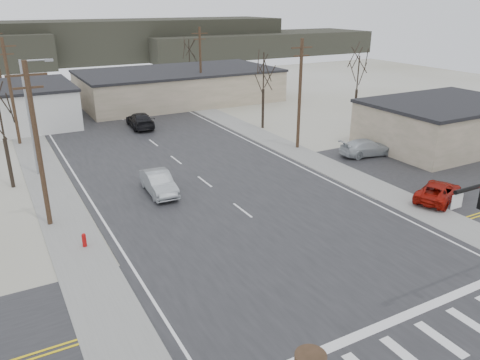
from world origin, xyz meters
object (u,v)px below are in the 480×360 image
object	(u,v)px
car_parked_red	(438,192)
car_far_a	(140,120)
fire_hydrant	(84,240)
car_parked_silver	(367,148)
car_far_b	(59,97)
sedan_crossing	(159,183)

from	to	relation	value
car_parked_red	car_far_a	bearing A→B (deg)	-0.43
fire_hydrant	car_parked_red	world-z (taller)	car_parked_red
fire_hydrant	car_parked_silver	size ratio (longest dim) A/B	0.17
car_far_b	car_parked_silver	world-z (taller)	car_far_b
fire_hydrant	car_far_b	size ratio (longest dim) A/B	0.20
car_far_a	car_parked_red	bearing A→B (deg)	116.70
sedan_crossing	car_parked_red	world-z (taller)	sedan_crossing
sedan_crossing	car_parked_red	xyz separation A→B (m)	(16.55, -10.56, -0.14)
sedan_crossing	car_far_a	bearing A→B (deg)	79.17
car_far_a	sedan_crossing	bearing A→B (deg)	81.01
car_far_b	car_parked_red	world-z (taller)	car_far_b
sedan_crossing	car_far_b	size ratio (longest dim) A/B	1.09
fire_hydrant	sedan_crossing	world-z (taller)	sedan_crossing
car_far_a	car_parked_silver	xyz separation A→B (m)	(14.81, -19.43, -0.09)
car_far_a	car_parked_silver	bearing A→B (deg)	131.84
sedan_crossing	car_far_a	world-z (taller)	car_far_a
car_far_b	car_parked_silver	bearing A→B (deg)	-47.94
car_far_b	car_far_a	bearing A→B (deg)	-59.50
fire_hydrant	car_far_b	world-z (taller)	car_far_b
fire_hydrant	sedan_crossing	xyz separation A→B (m)	(6.38, 5.53, 0.38)
fire_hydrant	car_far_a	distance (m)	26.76
sedan_crossing	car_parked_red	bearing A→B (deg)	-29.86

